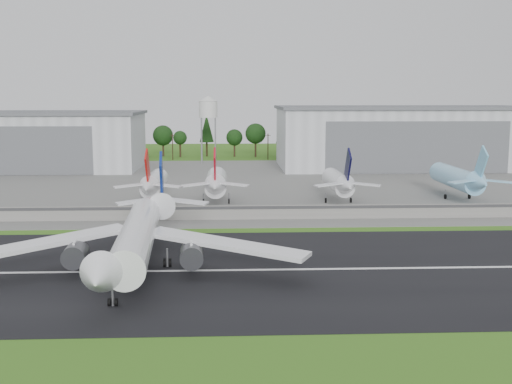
{
  "coord_description": "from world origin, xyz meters",
  "views": [
    {
      "loc": [
        3.49,
        -95.9,
        29.56
      ],
      "look_at": [
        9.44,
        40.0,
        9.0
      ],
      "focal_mm": 45.0,
      "sensor_mm": 36.0,
      "label": 1
    }
  ],
  "objects_px": {
    "parked_jet_red_a": "(153,183)",
    "parked_jet_skyblue": "(460,178)",
    "parked_jet_red_b": "(216,182)",
    "parked_jet_navy": "(340,182)",
    "main_airliner": "(137,244)"
  },
  "relations": [
    {
      "from": "parked_jet_red_a",
      "to": "parked_jet_skyblue",
      "type": "distance_m",
      "value": 86.1
    },
    {
      "from": "parked_jet_red_b",
      "to": "parked_jet_navy",
      "type": "xyz_separation_m",
      "value": [
        33.78,
        -0.04,
        -0.21
      ]
    },
    {
      "from": "main_airliner",
      "to": "parked_jet_skyblue",
      "type": "xyz_separation_m",
      "value": [
        81.07,
        72.01,
        1.33
      ]
    },
    {
      "from": "parked_jet_navy",
      "to": "main_airliner",
      "type": "bearing_deg",
      "value": -124.36
    },
    {
      "from": "parked_jet_red_a",
      "to": "parked_jet_red_b",
      "type": "xyz_separation_m",
      "value": [
        16.89,
        0.03,
        0.2
      ]
    },
    {
      "from": "main_airliner",
      "to": "parked_jet_skyblue",
      "type": "distance_m",
      "value": 108.44
    },
    {
      "from": "parked_jet_red_a",
      "to": "parked_jet_red_b",
      "type": "distance_m",
      "value": 16.89
    },
    {
      "from": "parked_jet_red_b",
      "to": "parked_jet_skyblue",
      "type": "distance_m",
      "value": 69.24
    },
    {
      "from": "parked_jet_red_a",
      "to": "parked_jet_navy",
      "type": "bearing_deg",
      "value": -0.0
    },
    {
      "from": "main_airliner",
      "to": "parked_jet_skyblue",
      "type": "height_order",
      "value": "main_airliner"
    },
    {
      "from": "main_airliner",
      "to": "parked_jet_red_a",
      "type": "height_order",
      "value": "main_airliner"
    },
    {
      "from": "main_airliner",
      "to": "parked_jet_skyblue",
      "type": "bearing_deg",
      "value": -141.87
    },
    {
      "from": "main_airliner",
      "to": "parked_jet_red_a",
      "type": "relative_size",
      "value": 1.89
    },
    {
      "from": "parked_jet_red_a",
      "to": "parked_jet_red_b",
      "type": "bearing_deg",
      "value": 0.11
    },
    {
      "from": "parked_jet_red_b",
      "to": "parked_jet_skyblue",
      "type": "xyz_separation_m",
      "value": [
        69.06,
        5.01,
        0.04
      ]
    }
  ]
}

